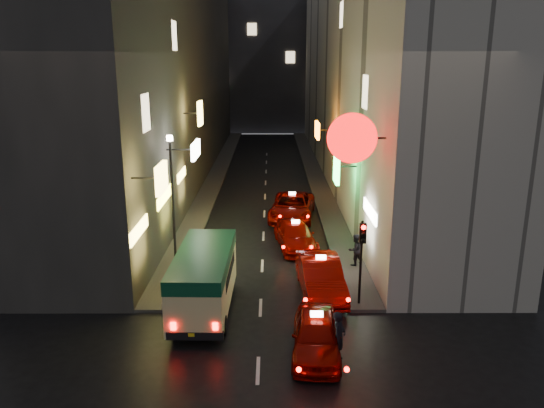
{
  "coord_description": "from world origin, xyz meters",
  "views": [
    {
      "loc": [
        0.42,
        -11.1,
        9.72
      ],
      "look_at": [
        0.48,
        13.0,
        3.13
      ],
      "focal_mm": 35.0,
      "sensor_mm": 36.0,
      "label": 1
    }
  ],
  "objects_px": {
    "traffic_light": "(362,245)",
    "lamp_post": "(172,192)",
    "pedestrian_crossing": "(339,333)",
    "minibus": "(204,274)",
    "taxi_near": "(316,332)"
  },
  "relations": [
    {
      "from": "minibus",
      "to": "taxi_near",
      "type": "height_order",
      "value": "minibus"
    },
    {
      "from": "pedestrian_crossing",
      "to": "traffic_light",
      "type": "height_order",
      "value": "traffic_light"
    },
    {
      "from": "taxi_near",
      "to": "traffic_light",
      "type": "xyz_separation_m",
      "value": [
        2.04,
        3.42,
        1.88
      ]
    },
    {
      "from": "lamp_post",
      "to": "minibus",
      "type": "bearing_deg",
      "value": -67.44
    },
    {
      "from": "traffic_light",
      "to": "lamp_post",
      "type": "distance_m",
      "value": 9.42
    },
    {
      "from": "taxi_near",
      "to": "traffic_light",
      "type": "distance_m",
      "value": 4.4
    },
    {
      "from": "traffic_light",
      "to": "lamp_post",
      "type": "xyz_separation_m",
      "value": [
        -8.2,
        4.53,
        1.04
      ]
    },
    {
      "from": "traffic_light",
      "to": "lamp_post",
      "type": "bearing_deg",
      "value": 151.09
    },
    {
      "from": "taxi_near",
      "to": "pedestrian_crossing",
      "type": "bearing_deg",
      "value": -31.86
    },
    {
      "from": "minibus",
      "to": "taxi_near",
      "type": "relative_size",
      "value": 1.13
    },
    {
      "from": "lamp_post",
      "to": "taxi_near",
      "type": "bearing_deg",
      "value": -52.22
    },
    {
      "from": "taxi_near",
      "to": "lamp_post",
      "type": "height_order",
      "value": "lamp_post"
    },
    {
      "from": "pedestrian_crossing",
      "to": "lamp_post",
      "type": "bearing_deg",
      "value": 61.36
    },
    {
      "from": "minibus",
      "to": "traffic_light",
      "type": "xyz_separation_m",
      "value": [
        6.21,
        0.27,
        1.1
      ]
    },
    {
      "from": "pedestrian_crossing",
      "to": "minibus",
      "type": "bearing_deg",
      "value": 75.69
    }
  ]
}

